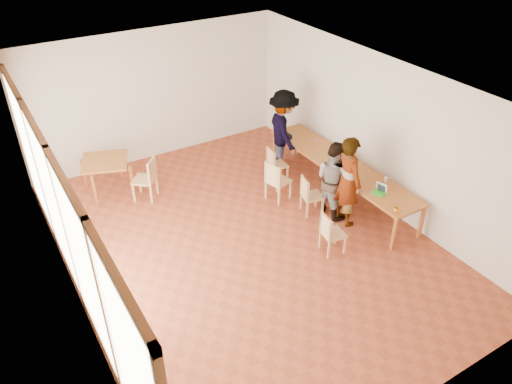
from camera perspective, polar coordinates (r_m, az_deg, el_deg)
ground at (r=9.27m, az=-1.26°, el=-5.72°), size 8.00×8.00×0.00m
wall_back at (r=11.71m, az=-11.45°, el=10.79°), size 6.00×0.10×3.00m
wall_front at (r=6.05m, az=18.72°, el=-14.58°), size 6.00×0.10×3.00m
wall_right at (r=10.07m, az=13.64°, el=6.75°), size 0.10×8.00×3.00m
window_wall at (r=7.64m, az=-20.99°, el=-3.77°), size 0.10×8.00×3.00m
ceiling at (r=7.76m, az=-1.53°, el=11.99°), size 6.00×8.00×0.04m
communal_table at (r=10.36m, az=9.67°, el=3.02°), size 0.80×4.00×0.75m
side_table at (r=10.80m, az=-16.87°, el=3.10°), size 0.90×0.90×0.75m
chair_near at (r=8.84m, az=8.41°, el=-4.31°), size 0.43×0.43×0.43m
chair_mid at (r=9.79m, az=6.01°, el=-0.00°), size 0.46×0.46×0.43m
chair_far at (r=10.10m, az=2.25°, el=1.65°), size 0.51×0.51×0.48m
chair_empty at (r=10.78m, az=2.09°, el=3.49°), size 0.40×0.40×0.43m
chair_spare at (r=10.39m, az=-12.22°, el=1.94°), size 0.61×0.61×0.49m
person_near at (r=9.46m, az=10.47°, el=1.24°), size 0.49×0.70×1.82m
person_mid at (r=9.71m, az=8.84°, el=1.47°), size 0.66×0.82×1.57m
person_far at (r=11.17m, az=3.15°, el=7.05°), size 0.97×1.33×1.85m
laptop_near at (r=9.50m, az=14.00°, el=0.18°), size 0.25×0.27×0.20m
laptop_mid at (r=10.23m, az=9.44°, el=3.35°), size 0.30×0.32×0.23m
laptop_far at (r=10.46m, az=9.09°, el=4.02°), size 0.24×0.26×0.20m
yellow_mug at (r=9.06m, az=15.76°, el=-1.98°), size 0.12×0.12×0.09m
green_bottle at (r=9.78m, az=11.12°, el=2.17°), size 0.07×0.07×0.28m
clear_glass at (r=9.89m, az=14.62°, el=1.41°), size 0.07×0.07×0.09m
condiment_cup at (r=10.22m, az=9.76°, el=3.05°), size 0.08×0.08×0.06m
pink_phone at (r=11.18m, az=6.78°, el=5.94°), size 0.05×0.10×0.01m
black_pouch at (r=11.22m, az=3.46°, el=6.42°), size 0.16×0.26×0.09m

